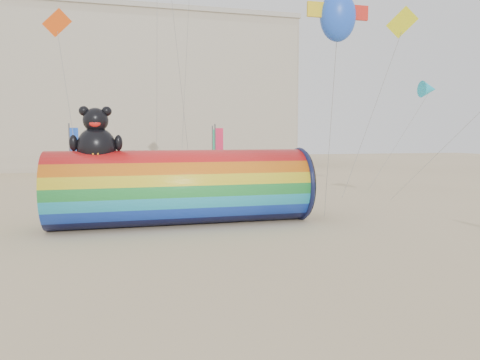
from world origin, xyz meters
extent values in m
plane|color=#CCB58C|center=(0.00, 0.00, 0.00)|extent=(160.00, 160.00, 0.00)
cube|color=#B7AD99|center=(-12.00, 46.00, 10.00)|extent=(60.00, 15.00, 20.00)
cube|color=#28303D|center=(-12.00, 38.44, 10.50)|extent=(59.50, 0.12, 17.00)
cube|color=#B2ADA0|center=(-12.00, 46.00, 20.30)|extent=(60.40, 15.40, 0.60)
cylinder|color=red|center=(-1.71, 4.32, 1.82)|extent=(12.49, 3.64, 3.64)
torus|color=#0F1438|center=(4.41, 4.32, 1.82)|extent=(0.25, 3.82, 3.82)
cylinder|color=black|center=(4.56, 4.32, 1.82)|extent=(0.06, 3.61, 3.61)
ellipsoid|color=black|center=(-5.66, 4.32, 3.80)|extent=(1.78, 1.59, 1.87)
ellipsoid|color=#FFA91A|center=(-5.66, 3.75, 3.69)|extent=(0.92, 0.40, 0.80)
sphere|color=black|center=(-5.66, 4.32, 5.05)|extent=(1.14, 1.14, 1.14)
sphere|color=black|center=(-6.16, 4.32, 5.46)|extent=(0.46, 0.46, 0.46)
sphere|color=black|center=(-5.16, 4.32, 5.46)|extent=(0.46, 0.46, 0.46)
ellipsoid|color=red|center=(-5.66, 3.85, 4.89)|extent=(0.50, 0.18, 0.32)
ellipsoid|color=black|center=(-6.65, 4.22, 4.01)|extent=(0.37, 0.37, 0.75)
ellipsoid|color=black|center=(-4.67, 4.22, 4.01)|extent=(0.37, 0.37, 0.75)
cylinder|color=#59595E|center=(-8.22, 14.88, 2.60)|extent=(0.10, 0.10, 5.20)
cube|color=blue|center=(-7.91, 14.88, 2.65)|extent=(0.56, 0.06, 4.50)
cylinder|color=#59595E|center=(1.76, 13.81, 2.60)|extent=(0.10, 0.10, 5.20)
cube|color=#F82350|center=(2.07, 13.81, 2.65)|extent=(0.56, 0.06, 4.50)
cylinder|color=#59595E|center=(2.49, 18.78, 2.60)|extent=(0.10, 0.10, 5.20)
cube|color=#1BB271|center=(2.80, 18.78, 2.65)|extent=(0.56, 0.06, 4.50)
ellipsoid|color=blue|center=(4.00, -0.52, 9.05)|extent=(1.47, 1.14, 1.96)
cube|color=yellow|center=(10.72, 5.03, 10.64)|extent=(1.01, 0.06, 1.41)
cone|color=#1CB7E1|center=(17.05, 10.75, 7.74)|extent=(1.22, 1.22, 1.10)
cube|color=#FF520D|center=(-7.92, 9.61, 10.59)|extent=(0.93, 0.06, 1.30)
camera|label=1|loc=(-4.07, -16.58, 4.30)|focal=32.00mm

